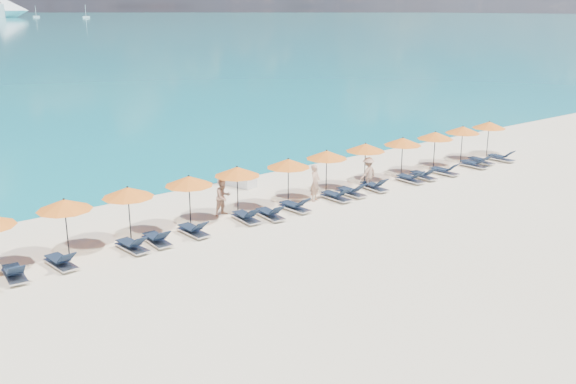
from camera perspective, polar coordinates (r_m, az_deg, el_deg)
ground at (r=26.97m, az=3.99°, el=-3.84°), size 1400.00×1400.00×0.00m
sailboat_near at (r=571.58m, az=-17.52°, el=14.64°), size 5.84×1.95×10.71m
sailboat_far at (r=615.03m, az=-21.48°, el=14.33°), size 5.39×1.80×9.88m
jetski at (r=34.29m, az=-4.53°, el=1.08°), size 1.30×2.28×0.76m
beachgoer_a at (r=31.35m, az=2.44°, el=0.82°), size 0.79×0.68×1.83m
beachgoer_b at (r=29.34m, az=-5.80°, el=-0.46°), size 0.90×0.60×1.71m
beachgoer_c at (r=33.82m, az=7.14°, el=1.70°), size 1.12×0.61×1.66m
umbrella_3 at (r=25.62m, az=-19.27°, el=-1.07°), size 2.10×2.10×2.28m
umbrella_4 at (r=26.60m, az=-14.05°, el=-0.02°), size 2.10×2.10×2.28m
umbrella_5 at (r=27.83m, az=-8.81°, el=1.00°), size 2.10×2.10×2.28m
umbrella_6 at (r=29.18m, az=-4.55°, el=1.85°), size 2.10×2.10×2.28m
umbrella_7 at (r=30.62m, az=0.03°, el=2.58°), size 2.10×2.10×2.28m
umbrella_8 at (r=32.46m, az=3.46°, el=3.34°), size 2.10×2.10×2.28m
umbrella_9 at (r=34.33m, az=6.90°, el=3.96°), size 2.10×2.10×2.28m
umbrella_10 at (r=36.17m, az=10.16°, el=4.45°), size 2.10×2.10×2.28m
umbrella_11 at (r=38.27m, az=12.96°, el=4.93°), size 2.10×2.10×2.28m
umbrella_12 at (r=40.47m, az=15.28°, el=5.36°), size 2.10×2.10×2.28m
umbrella_13 at (r=42.61m, az=17.45°, el=5.71°), size 2.10×2.10×2.28m
lounger_4 at (r=24.55m, az=-23.15°, el=-6.65°), size 0.79×1.75×0.66m
lounger_5 at (r=25.01m, az=-19.54°, el=-5.84°), size 0.77×1.75×0.66m
lounger_6 at (r=25.85m, az=-13.68°, el=-4.63°), size 0.77×1.75×0.66m
lounger_7 at (r=26.31m, az=-11.57°, el=-4.12°), size 0.68×1.72×0.66m
lounger_8 at (r=27.09m, az=-8.40°, el=-3.36°), size 0.70×1.73×0.66m
lounger_9 at (r=28.52m, az=-3.73°, el=-2.20°), size 0.76×1.75×0.66m
lounger_10 at (r=28.88m, az=-1.58°, el=-1.94°), size 0.75×1.74×0.66m
lounger_11 at (r=29.94m, az=0.63°, el=-1.28°), size 0.74×1.74×0.66m
lounger_12 at (r=31.66m, az=4.30°, el=-0.35°), size 0.65×1.71×0.66m
lounger_13 at (r=32.46m, az=5.65°, el=0.04°), size 0.64×1.71×0.66m
lounger_14 at (r=33.59m, az=7.67°, el=0.53°), size 0.73×1.74×0.66m
lounger_15 at (r=35.42m, az=10.81°, el=1.20°), size 0.65×1.71×0.66m
lounger_16 at (r=36.27m, az=11.93°, el=1.49°), size 0.78×1.75×0.66m
lounger_17 at (r=37.48m, az=13.74°, el=1.84°), size 0.72×1.73×0.66m
lounger_18 at (r=39.59m, az=16.21°, el=2.42°), size 0.64×1.71×0.66m
lounger_19 at (r=40.64m, az=16.81°, el=2.71°), size 0.67×1.72×0.66m
lounger_20 at (r=41.79m, az=18.41°, el=2.93°), size 0.68×1.72×0.66m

